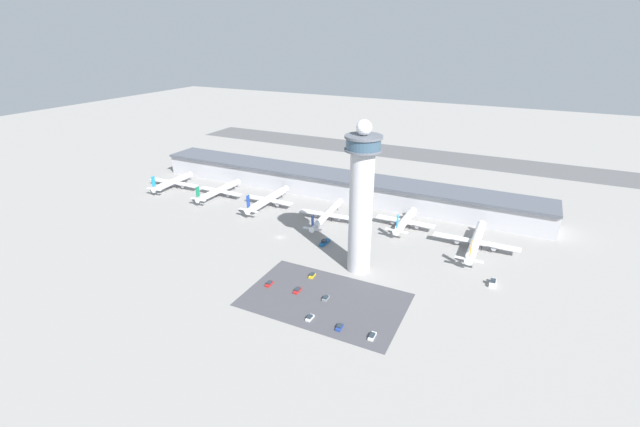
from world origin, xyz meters
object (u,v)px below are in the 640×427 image
(car_maroon_suv, at_px, (372,336))
(car_grey_coupe, at_px, (298,290))
(airplane_gate_bravo, at_px, (219,191))
(airplane_gate_echo, at_px, (405,221))
(airplane_gate_alpha, at_px, (173,182))
(service_truck_catering, at_px, (493,283))
(control_tower, at_px, (361,198))
(car_yellow_taxi, at_px, (269,284))
(service_truck_fuel, at_px, (325,242))
(car_navy_sedan, at_px, (310,318))
(airplane_gate_delta, at_px, (327,214))
(airplane_gate_foxtrot, at_px, (476,241))
(car_white_wagon, at_px, (326,298))
(car_red_hatchback, at_px, (312,275))
(airplane_gate_charlie, at_px, (268,199))
(car_black_suv, at_px, (340,327))

(car_maroon_suv, xyz_separation_m, car_grey_coupe, (-37.75, 13.74, 0.02))
(airplane_gate_bravo, xyz_separation_m, airplane_gate_echo, (122.05, 5.91, 0.16))
(airplane_gate_alpha, relative_size, service_truck_catering, 6.65)
(control_tower, bearing_deg, car_yellow_taxi, -135.39)
(service_truck_fuel, xyz_separation_m, car_navy_sedan, (21.67, -58.05, -0.34))
(airplane_gate_delta, relative_size, car_yellow_taxi, 9.76)
(airplane_gate_bravo, bearing_deg, airplane_gate_foxtrot, -1.07)
(service_truck_fuel, xyz_separation_m, car_white_wagon, (21.55, -43.86, -0.32))
(car_red_hatchback, bearing_deg, airplane_gate_delta, 109.05)
(car_grey_coupe, relative_size, car_white_wagon, 1.19)
(service_truck_fuel, relative_size, car_yellow_taxi, 1.74)
(car_grey_coupe, bearing_deg, service_truck_fuel, 101.04)
(service_truck_fuel, height_order, car_grey_coupe, service_truck_fuel)
(car_yellow_taxi, bearing_deg, airplane_gate_charlie, 122.71)
(airplane_gate_echo, bearing_deg, control_tower, -97.20)
(airplane_gate_alpha, relative_size, car_red_hatchback, 9.56)
(service_truck_catering, xyz_separation_m, service_truck_fuel, (-80.85, 2.96, -0.21))
(airplane_gate_bravo, xyz_separation_m, airplane_gate_foxtrot, (160.19, -3.00, 0.30))
(car_navy_sedan, relative_size, car_white_wagon, 1.02)
(service_truck_fuel, relative_size, car_white_wagon, 1.97)
(service_truck_fuel, relative_size, car_red_hatchback, 1.93)
(airplane_gate_charlie, distance_m, car_black_suv, 123.81)
(airplane_gate_foxtrot, relative_size, service_truck_catering, 7.53)
(car_red_hatchback, height_order, car_grey_coupe, car_red_hatchback)
(airplane_gate_echo, bearing_deg, car_grey_coupe, -105.77)
(car_red_hatchback, relative_size, car_white_wagon, 1.02)
(car_yellow_taxi, bearing_deg, airplane_gate_foxtrot, 44.27)
(airplane_gate_delta, xyz_separation_m, service_truck_fuel, (11.05, -26.34, -3.15))
(service_truck_catering, bearing_deg, car_navy_sedan, -137.05)
(airplane_gate_bravo, relative_size, car_black_suv, 9.54)
(car_navy_sedan, bearing_deg, service_truck_fuel, 110.48)
(airplane_gate_echo, height_order, service_truck_catering, airplane_gate_echo)
(car_red_hatchback, bearing_deg, airplane_gate_alpha, 156.35)
(airplane_gate_bravo, xyz_separation_m, service_truck_fuel, (90.82, -30.45, -3.34))
(car_navy_sedan, xyz_separation_m, car_black_suv, (12.26, -0.10, 0.01))
(car_navy_sedan, relative_size, car_black_suv, 0.98)
(car_white_wagon, bearing_deg, airplane_gate_foxtrot, 56.16)
(service_truck_catering, relative_size, car_yellow_taxi, 1.29)
(airplane_gate_delta, bearing_deg, car_grey_coupe, -74.40)
(airplane_gate_charlie, relative_size, airplane_gate_foxtrot, 0.97)
(car_white_wagon, height_order, car_yellow_taxi, car_white_wagon)
(airplane_gate_echo, bearing_deg, service_truck_fuel, -130.66)
(airplane_gate_echo, bearing_deg, car_yellow_taxi, -113.89)
(airplane_gate_delta, bearing_deg, service_truck_catering, -17.69)
(control_tower, relative_size, car_black_suv, 16.02)
(car_maroon_suv, xyz_separation_m, car_black_suv, (-12.38, -0.50, 0.04))
(airplane_gate_delta, xyz_separation_m, car_grey_coupe, (19.61, -70.25, -3.50))
(car_red_hatchback, bearing_deg, car_grey_coupe, -90.63)
(service_truck_catering, distance_m, service_truck_fuel, 80.90)
(control_tower, height_order, airplane_gate_delta, control_tower)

